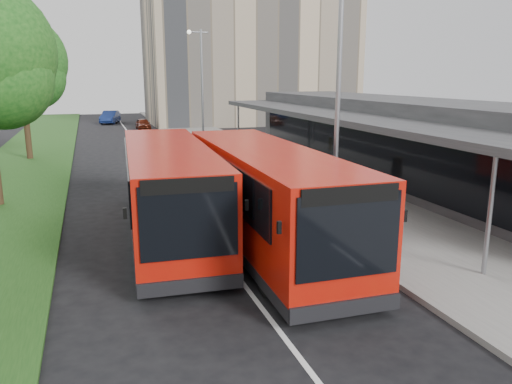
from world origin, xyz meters
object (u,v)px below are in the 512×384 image
at_px(bus_main, 266,197).
at_px(bus_second, 168,190).
at_px(lamp_post_far, 201,81).
at_px(litter_bin, 292,173).
at_px(lamp_post_near, 336,87).
at_px(tree_far, 21,67).
at_px(car_near, 143,124).
at_px(car_far, 110,117).
at_px(bollard, 231,149).

relative_size(bus_main, bus_second, 1.02).
height_order(lamp_post_far, litter_bin, lamp_post_far).
xyz_separation_m(lamp_post_near, litter_bin, (1.46, 6.94, -4.10)).
xyz_separation_m(tree_far, litter_bin, (12.59, -12.11, -4.99)).
height_order(lamp_post_near, car_near, lamp_post_near).
bearing_deg(car_near, litter_bin, -82.99).
bearing_deg(lamp_post_near, car_far, 96.96).
bearing_deg(tree_far, car_far, 76.19).
bearing_deg(bus_main, bus_second, 143.30).
bearing_deg(car_near, bus_second, -95.50).
relative_size(lamp_post_near, lamp_post_far, 1.00).
relative_size(lamp_post_far, bus_main, 0.75).
bearing_deg(bus_main, litter_bin, 63.34).
height_order(bus_second, car_far, bus_second).
distance_m(tree_far, bus_main, 21.98).
height_order(tree_far, lamp_post_near, tree_far).
bearing_deg(tree_far, bollard, -16.09).
bearing_deg(litter_bin, tree_far, 136.11).
height_order(lamp_post_far, bus_main, lamp_post_far).
xyz_separation_m(bus_main, car_far, (-2.62, 43.79, -0.85)).
bearing_deg(litter_bin, bollard, 93.94).
bearing_deg(bus_second, litter_bin, 44.08).
xyz_separation_m(tree_far, bollard, (11.99, -3.46, -4.99)).
bearing_deg(tree_far, lamp_post_far, 4.87).
bearing_deg(car_near, bus_main, -91.14).
height_order(bus_second, bollard, bus_second).
height_order(bus_main, bus_second, bus_main).
height_order(bus_second, car_near, bus_second).
bearing_deg(lamp_post_near, bus_main, -163.00).
distance_m(tree_far, lamp_post_far, 11.20).
relative_size(bus_second, bollard, 11.30).
height_order(litter_bin, bollard, same).
relative_size(lamp_post_near, litter_bin, 8.62).
height_order(tree_far, lamp_post_far, tree_far).
height_order(bus_second, litter_bin, bus_second).
bearing_deg(lamp_post_near, lamp_post_far, 90.00).
height_order(bus_main, bollard, bus_main).
xyz_separation_m(bus_main, car_near, (0.13, 36.11, -1.01)).
bearing_deg(car_near, lamp_post_near, -86.89).
xyz_separation_m(litter_bin, car_far, (-6.71, 36.04, 0.07)).
relative_size(bus_second, litter_bin, 11.30).
relative_size(litter_bin, car_far, 0.22).
xyz_separation_m(lamp_post_near, car_near, (-2.50, 35.30, -4.18)).
bearing_deg(lamp_post_near, car_near, 94.05).
xyz_separation_m(lamp_post_far, bollard, (0.86, -4.41, -4.10)).
xyz_separation_m(bus_second, car_near, (2.72, 34.09, -0.97)).
bearing_deg(car_far, bus_main, -71.24).
distance_m(bollard, car_near, 20.00).
distance_m(bus_main, litter_bin, 8.81).
distance_m(litter_bin, bollard, 8.67).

